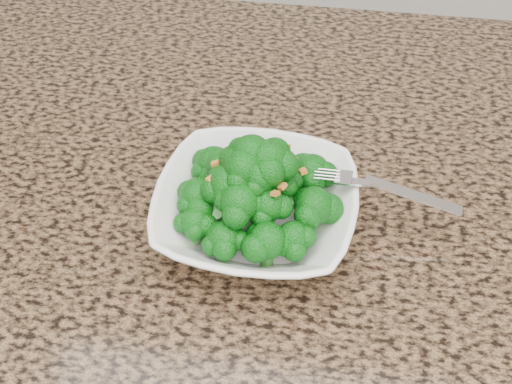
# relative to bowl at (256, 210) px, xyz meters

# --- Properties ---
(granite_counter) EXTENTS (1.64, 1.04, 0.03)m
(granite_counter) POSITION_rel_bowl_xyz_m (-0.01, -0.06, -0.04)
(granite_counter) COLOR brown
(granite_counter) RESTS_ON cabinet
(bowl) EXTENTS (0.21, 0.21, 0.05)m
(bowl) POSITION_rel_bowl_xyz_m (0.00, 0.00, 0.00)
(bowl) COLOR white
(bowl) RESTS_ON granite_counter
(broccoli_pile) EXTENTS (0.18, 0.18, 0.07)m
(broccoli_pile) POSITION_rel_bowl_xyz_m (0.00, 0.00, 0.06)
(broccoli_pile) COLOR #0B620E
(broccoli_pile) RESTS_ON bowl
(garlic_topping) EXTENTS (0.11, 0.11, 0.01)m
(garlic_topping) POSITION_rel_bowl_xyz_m (0.00, 0.00, 0.10)
(garlic_topping) COLOR #C67930
(garlic_topping) RESTS_ON broccoli_pile
(fork) EXTENTS (0.16, 0.04, 0.01)m
(fork) POSITION_rel_bowl_xyz_m (0.10, 0.02, 0.03)
(fork) COLOR silver
(fork) RESTS_ON bowl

